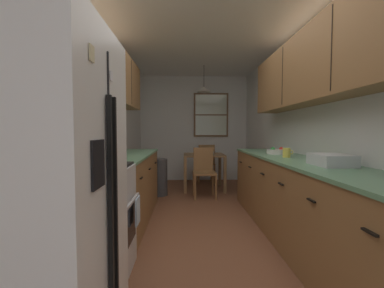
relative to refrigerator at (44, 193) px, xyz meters
The scene contains 24 objects.
ground_plane 2.55m from the refrigerator, 66.36° to the left, with size 12.00×12.00×0.00m, color brown.
wall_left 2.26m from the refrigerator, 100.06° to the left, with size 0.10×9.00×2.55m, color silver.
wall_right 3.21m from the refrigerator, 43.52° to the left, with size 0.10×9.00×2.55m, color silver.
wall_back 4.96m from the refrigerator, 78.78° to the left, with size 4.40×0.10×2.55m, color silver.
ceiling_slab 2.95m from the refrigerator, 66.36° to the left, with size 4.40×9.00×0.08m, color white.
refrigerator is the anchor object (origin of this frame).
stove_range 0.82m from the refrigerator, 92.71° to the left, with size 0.66×0.58×1.10m.
microwave_over_range 1.11m from the refrigerator, 101.66° to the left, with size 0.39×0.61×0.35m.
counter_left 2.03m from the refrigerator, 91.13° to the left, with size 0.64×1.97×0.90m.
upper_cabinets_left 2.20m from the refrigerator, 95.28° to the left, with size 0.33×2.05×0.68m.
counter_right 2.38m from the refrigerator, 33.14° to the left, with size 0.64×3.42×0.90m.
upper_cabinets_right 2.63m from the refrigerator, 30.35° to the left, with size 0.33×3.10×0.76m.
dining_table 3.97m from the refrigerator, 73.41° to the left, with size 0.83×0.76×0.73m.
dining_chair_near 3.41m from the refrigerator, 71.24° to the left, with size 0.42×0.42×0.90m.
dining_chair_far 4.56m from the refrigerator, 74.41° to the left, with size 0.43×0.43×0.90m.
pendant_light 4.13m from the refrigerator, 73.41° to the left, with size 0.29×0.29×0.55m.
back_window 5.02m from the refrigerator, 73.87° to the left, with size 0.84×0.05×1.06m.
trash_bin 3.38m from the refrigerator, 85.53° to the left, with size 0.30×0.30×0.69m, color #3F3F42.
storage_canister 1.37m from the refrigerator, 91.66° to the left, with size 0.12×0.12×0.18m.
dish_towel 0.99m from the refrigerator, 69.54° to the left, with size 0.02×0.16×0.24m, color silver.
mug_spare 2.43m from the refrigerator, 38.17° to the left, with size 0.12×0.09×0.11m.
fruit_bowl 2.75m from the refrigerator, 44.55° to the left, with size 0.28×0.28×0.09m.
dish_rack 2.16m from the refrigerator, 21.60° to the left, with size 0.28×0.34×0.10m, color silver.
table_serving_bowl 3.92m from the refrigerator, 71.46° to the left, with size 0.16×0.16×0.06m, color silver.
Camera 1 is at (-0.22, -2.50, 1.19)m, focal length 23.24 mm.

